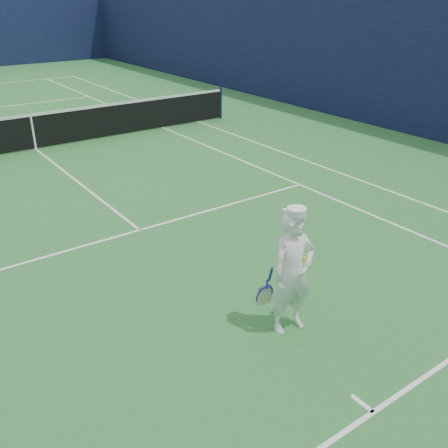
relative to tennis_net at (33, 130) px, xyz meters
name	(u,v)px	position (x,y,z in m)	size (l,w,h in m)	color
ground	(36,149)	(0.00, 0.00, -0.55)	(80.00, 80.00, 0.00)	#2A7031
court_markings	(36,149)	(0.00, 0.00, -0.55)	(11.03, 23.83, 0.01)	white
windscreen_fence	(24,77)	(0.00, 0.00, 1.45)	(20.12, 36.12, 4.00)	#0F173A
tennis_net	(33,130)	(0.00, 0.00, 0.00)	(12.88, 0.09, 1.07)	#141E4C
tennis_player	(292,272)	(0.28, -10.24, 0.30)	(0.76, 0.54, 1.75)	white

